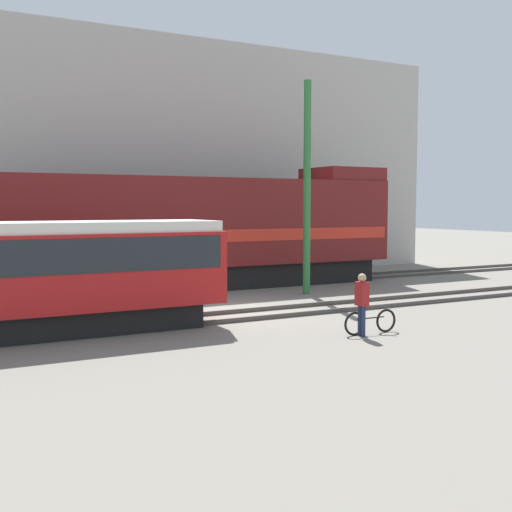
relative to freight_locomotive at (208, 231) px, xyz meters
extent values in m
plane|color=slate|center=(-1.78, -5.70, -2.42)|extent=(120.00, 120.00, 0.00)
cube|color=#47423D|center=(-1.78, -7.72, -2.35)|extent=(60.00, 0.07, 0.14)
cube|color=#47423D|center=(-1.78, -6.28, -2.35)|extent=(60.00, 0.07, 0.14)
cube|color=#47423D|center=(-1.78, -0.72, -2.35)|extent=(60.00, 0.07, 0.14)
cube|color=#47423D|center=(-1.78, 0.72, -2.35)|extent=(60.00, 0.07, 0.14)
cube|color=#B7B2A8|center=(-1.78, 7.65, 3.38)|extent=(34.79, 6.00, 11.60)
cube|color=black|center=(-0.14, 0.00, -1.92)|extent=(15.57, 2.55, 1.00)
cube|color=maroon|center=(-0.14, 0.00, 0.37)|extent=(16.92, 3.00, 3.58)
cube|color=red|center=(-0.14, 0.00, -0.17)|extent=(16.58, 3.04, 0.50)
cube|color=maroon|center=(6.82, 0.00, 2.46)|extent=(3.00, 2.85, 0.60)
cube|color=black|center=(-8.35, -7.00, -2.07)|extent=(9.25, 2.00, 0.70)
cube|color=red|center=(-8.35, -7.00, -0.70)|extent=(10.51, 2.50, 2.03)
cube|color=#1E2328|center=(-8.35, -7.00, -0.24)|extent=(10.09, 2.54, 0.90)
cube|color=silver|center=(-8.35, -7.00, 0.46)|extent=(10.30, 2.38, 0.30)
torus|color=black|center=(0.40, -10.98, -2.10)|extent=(0.65, 0.08, 0.65)
torus|color=black|center=(-0.64, -10.95, -2.10)|extent=(0.65, 0.08, 0.65)
cylinder|color=black|center=(-0.12, -10.96, -1.98)|extent=(0.89, 0.06, 0.04)
cylinder|color=black|center=(-0.49, -10.95, -1.95)|extent=(0.03, 0.03, 0.29)
cylinder|color=#262626|center=(0.40, -10.98, -1.72)|extent=(0.04, 0.44, 0.02)
cylinder|color=#232D4C|center=(-0.52, -11.02, -2.01)|extent=(0.11, 0.11, 0.82)
cylinder|color=#232D4C|center=(-0.53, -11.18, -2.01)|extent=(0.11, 0.11, 0.82)
cube|color=maroon|center=(-0.53, -11.10, -1.28)|extent=(0.23, 0.37, 0.63)
sphere|color=tan|center=(-0.53, -11.10, -0.85)|extent=(0.22, 0.22, 0.22)
cylinder|color=#2D7238|center=(2.63, -3.50, 1.71)|extent=(0.29, 0.29, 8.25)
camera|label=1|loc=(-10.93, -24.53, 1.04)|focal=45.00mm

